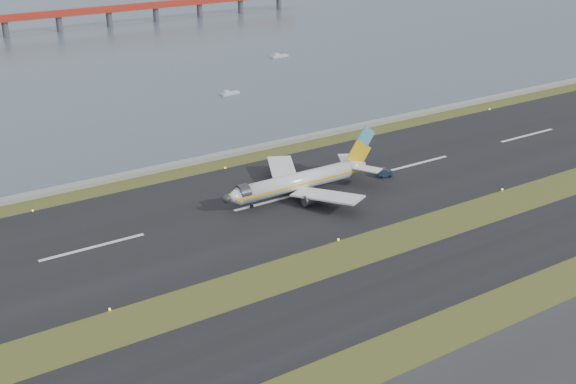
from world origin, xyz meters
name	(u,v)px	position (x,y,z in m)	size (l,w,h in m)	color
ground	(363,256)	(0.00, 0.00, 0.00)	(1000.00, 1000.00, 0.00)	#354619
taxiway_strip	(408,284)	(0.00, -12.00, 0.05)	(1000.00, 18.00, 0.10)	black
runway_strip	(275,200)	(0.00, 30.00, 0.05)	(1000.00, 45.00, 0.10)	black
seawall	(211,158)	(0.00, 60.00, 0.50)	(1000.00, 2.50, 1.00)	gray
red_pier	(58,15)	(20.00, 250.00, 7.28)	(260.00, 5.00, 10.20)	#AD2D1D
airliner	(302,181)	(6.25, 29.32, 3.46)	(38.52, 32.89, 12.80)	white
pushback_tug	(384,173)	(28.24, 27.92, 1.02)	(3.71, 2.81, 2.11)	#142338
workboat_near	(230,93)	(32.76, 110.14, 0.48)	(6.39, 2.41, 1.52)	silver
workboat_far	(279,56)	(75.65, 148.12, 0.54)	(7.15, 2.41, 1.72)	silver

